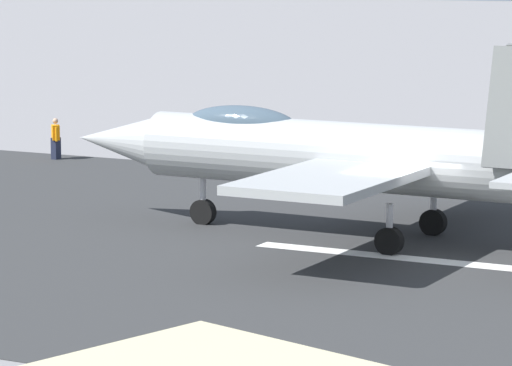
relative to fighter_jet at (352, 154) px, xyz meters
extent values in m
plane|color=gray|center=(-2.35, 1.92, -2.43)|extent=(400.00, 400.00, 0.00)
cube|color=#2F3031|center=(-2.35, 1.92, -2.42)|extent=(240.00, 26.00, 0.02)
cube|color=white|center=(-2.13, 1.92, -2.41)|extent=(8.00, 0.70, 0.00)
cylinder|color=#A0A3A5|center=(-0.06, 0.00, -0.07)|extent=(12.76, 2.17, 1.92)
cone|color=#A0A3A5|center=(7.77, -0.15, -0.07)|extent=(2.97, 1.69, 1.64)
ellipsoid|color=#3F5160|center=(3.53, -0.07, 0.65)|extent=(3.62, 1.17, 1.10)
cube|color=#A0A3A5|center=(-0.99, 3.77, -0.17)|extent=(3.51, 5.64, 0.24)
cube|color=#A0A3A5|center=(-1.13, -3.73, -0.17)|extent=(3.51, 5.64, 0.24)
cylinder|color=silver|center=(4.83, -0.09, -1.73)|extent=(0.18, 0.18, 1.40)
cylinder|color=black|center=(4.83, -0.09, -2.05)|extent=(0.77, 0.31, 0.76)
cylinder|color=silver|center=(-1.83, 1.64, -1.73)|extent=(0.18, 0.18, 1.40)
cylinder|color=black|center=(-1.83, 1.64, -2.05)|extent=(0.77, 0.31, 0.76)
cylinder|color=silver|center=(-1.89, -1.56, -1.73)|extent=(0.18, 0.18, 1.40)
cylinder|color=black|center=(-1.89, -1.56, -2.05)|extent=(0.77, 0.31, 0.76)
cube|color=#1E2338|center=(16.82, -9.88, -2.00)|extent=(0.24, 0.36, 0.86)
cube|color=orange|center=(16.82, -9.88, -1.37)|extent=(0.50, 0.52, 0.59)
sphere|color=tan|center=(16.82, -9.88, -0.92)|extent=(0.22, 0.22, 0.22)
cylinder|color=orange|center=(16.62, -9.65, -1.40)|extent=(0.10, 0.10, 0.55)
cylinder|color=orange|center=(17.02, -10.10, -1.40)|extent=(0.10, 0.10, 0.55)
cone|color=orange|center=(3.34, -11.01, -2.16)|extent=(0.44, 0.44, 0.55)
camera|label=1|loc=(-16.69, 38.70, 5.66)|focal=106.08mm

